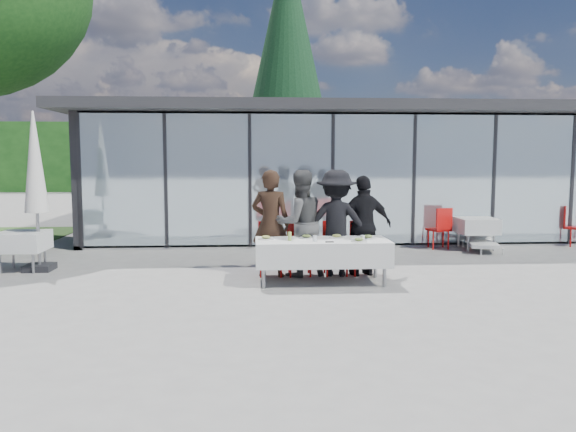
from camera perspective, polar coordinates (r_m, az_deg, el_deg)
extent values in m
plane|color=gray|center=(9.39, 1.67, -7.21)|extent=(90.00, 90.00, 0.00)
cube|color=gray|center=(17.46, 5.83, -0.98)|extent=(14.00, 8.00, 0.10)
cube|color=black|center=(21.20, 4.16, 4.45)|extent=(14.00, 0.20, 3.20)
cube|color=black|center=(17.59, -16.94, 3.91)|extent=(0.20, 8.00, 3.20)
cube|color=black|center=(19.69, 26.16, 3.75)|extent=(0.20, 8.00, 3.20)
cube|color=silver|center=(13.45, 8.65, 3.57)|extent=(13.60, 0.06, 3.10)
cube|color=#2D2D30|center=(16.98, 6.17, 9.88)|extent=(14.80, 8.80, 0.24)
cube|color=#262628|center=(13.73, -20.36, 3.32)|extent=(0.08, 0.10, 3.10)
cube|color=#262628|center=(13.30, -12.30, 3.48)|extent=(0.08, 0.10, 3.10)
cube|color=#262628|center=(13.14, -3.89, 3.58)|extent=(0.08, 0.10, 3.10)
cube|color=#262628|center=(13.28, 4.54, 3.59)|extent=(0.08, 0.10, 3.10)
cube|color=#262628|center=(13.68, 12.64, 3.54)|extent=(0.08, 0.10, 3.10)
cube|color=#262628|center=(14.35, 20.13, 3.42)|extent=(0.08, 0.10, 3.10)
cube|color=#262628|center=(15.23, 26.85, 3.27)|extent=(0.08, 0.10, 3.10)
cube|color=red|center=(15.70, -2.30, -0.25)|extent=(0.45, 0.45, 0.90)
cube|color=red|center=(16.29, 2.95, -0.03)|extent=(0.45, 0.45, 0.90)
cube|color=red|center=(16.28, 11.92, -0.15)|extent=(0.45, 0.45, 0.90)
cube|color=red|center=(17.57, 17.61, 0.13)|extent=(0.45, 0.45, 0.90)
cube|color=#153E13|center=(39.37, -23.19, 5.52)|extent=(6.50, 2.00, 4.40)
cube|color=#153E13|center=(37.46, -11.53, 5.88)|extent=(6.50, 2.00, 4.40)
cube|color=#153E13|center=(37.21, 0.83, 6.00)|extent=(6.50, 2.00, 4.40)
cube|color=#153E13|center=(38.65, 12.81, 5.85)|extent=(6.50, 2.00, 4.40)
cube|color=#153E13|center=(41.61, 23.49, 5.50)|extent=(6.50, 2.00, 4.40)
cube|color=silver|center=(9.58, 3.48, -3.66)|extent=(2.26, 0.96, 0.42)
cylinder|color=gray|center=(9.20, -2.47, -5.22)|extent=(0.06, 0.06, 0.71)
cylinder|color=gray|center=(9.45, 9.79, -5.00)|extent=(0.06, 0.06, 0.71)
cylinder|color=gray|center=(9.89, -2.55, -4.44)|extent=(0.06, 0.06, 0.71)
cylinder|color=gray|center=(10.12, 8.88, -4.27)|extent=(0.06, 0.06, 0.71)
imported|color=#322116|center=(10.07, -1.78, -0.74)|extent=(0.86, 0.86, 1.93)
cube|color=red|center=(10.18, -1.78, -3.59)|extent=(0.44, 0.44, 0.05)
cube|color=red|center=(10.34, -1.81, -2.05)|extent=(0.44, 0.04, 0.55)
cylinder|color=red|center=(10.04, -2.77, -5.09)|extent=(0.04, 0.04, 0.43)
cylinder|color=red|center=(10.05, -0.71, -5.08)|extent=(0.04, 0.04, 0.43)
cylinder|color=red|center=(10.39, -2.80, -4.72)|extent=(0.04, 0.04, 0.43)
cylinder|color=red|center=(10.41, -0.81, -4.70)|extent=(0.04, 0.04, 0.43)
imported|color=#4C4C4C|center=(10.10, 1.22, -0.75)|extent=(1.18, 1.18, 1.92)
cube|color=red|center=(10.21, 1.20, -3.57)|extent=(0.44, 0.44, 0.05)
cube|color=red|center=(10.37, 1.11, -2.02)|extent=(0.44, 0.04, 0.55)
cylinder|color=red|center=(10.06, 0.25, -5.06)|extent=(0.04, 0.04, 0.43)
cylinder|color=red|center=(10.09, 2.30, -5.04)|extent=(0.04, 0.04, 0.43)
cylinder|color=red|center=(10.41, 0.12, -4.69)|extent=(0.04, 0.04, 0.43)
cylinder|color=red|center=(10.44, 2.10, -4.66)|extent=(0.04, 0.04, 0.43)
imported|color=black|center=(10.18, 4.93, -0.71)|extent=(1.43, 1.43, 1.92)
cube|color=red|center=(10.29, 4.87, -3.52)|extent=(0.44, 0.44, 0.05)
cube|color=red|center=(10.44, 4.72, -1.98)|extent=(0.44, 0.04, 0.55)
cylinder|color=red|center=(10.13, 4.00, -5.01)|extent=(0.04, 0.04, 0.43)
cylinder|color=red|center=(10.18, 6.01, -4.97)|extent=(0.04, 0.04, 0.43)
cylinder|color=red|center=(10.48, 3.74, -4.64)|extent=(0.04, 0.04, 0.43)
cylinder|color=red|center=(10.53, 5.69, -4.60)|extent=(0.04, 0.04, 0.43)
imported|color=black|center=(10.27, 7.73, -0.97)|extent=(1.28, 1.28, 1.82)
cube|color=red|center=(10.37, 7.65, -3.47)|extent=(0.44, 0.44, 0.05)
cube|color=red|center=(10.53, 7.46, -1.95)|extent=(0.44, 0.04, 0.55)
cylinder|color=red|center=(10.20, 6.83, -4.95)|extent=(0.04, 0.04, 0.43)
cylinder|color=red|center=(10.27, 8.82, -4.91)|extent=(0.04, 0.04, 0.43)
cylinder|color=red|center=(10.55, 6.48, -4.59)|extent=(0.04, 0.04, 0.43)
cylinder|color=red|center=(10.62, 8.40, -4.55)|extent=(0.04, 0.04, 0.43)
cylinder|color=silver|center=(9.57, -2.25, -2.34)|extent=(0.27, 0.27, 0.01)
ellipsoid|color=gold|center=(9.57, -2.25, -2.14)|extent=(0.15, 0.15, 0.05)
cylinder|color=silver|center=(9.70, 1.88, -2.23)|extent=(0.27, 0.27, 0.01)
ellipsoid|color=#396425|center=(9.70, 1.88, -2.03)|extent=(0.15, 0.15, 0.05)
cylinder|color=silver|center=(9.78, 4.97, -2.19)|extent=(0.27, 0.27, 0.01)
ellipsoid|color=gold|center=(9.77, 4.97, -1.99)|extent=(0.15, 0.15, 0.05)
cylinder|color=silver|center=(9.76, 8.11, -2.24)|extent=(0.27, 0.27, 0.01)
ellipsoid|color=#396425|center=(9.75, 8.12, -2.04)|extent=(0.15, 0.15, 0.05)
cylinder|color=silver|center=(9.37, 7.23, -2.56)|extent=(0.27, 0.27, 0.01)
ellipsoid|color=#396425|center=(9.37, 7.23, -2.36)|extent=(0.15, 0.15, 0.05)
cylinder|color=#94B44B|center=(9.42, 0.17, -2.06)|extent=(0.06, 0.06, 0.15)
cylinder|color=silver|center=(9.33, 2.73, -2.29)|extent=(0.07, 0.07, 0.10)
cylinder|color=silver|center=(9.44, 7.58, -2.24)|extent=(0.07, 0.07, 0.10)
cube|color=black|center=(9.25, 4.25, -2.64)|extent=(0.14, 0.03, 0.01)
cube|color=silver|center=(11.76, -25.40, -2.34)|extent=(0.86, 0.86, 0.36)
cylinder|color=gray|center=(11.40, -24.51, -3.56)|extent=(0.05, 0.05, 0.72)
cylinder|color=gray|center=(12.18, -26.15, -3.06)|extent=(0.05, 0.05, 0.72)
cylinder|color=gray|center=(11.96, -23.49, -3.10)|extent=(0.05, 0.05, 0.72)
cube|color=silver|center=(13.83, 18.58, -0.93)|extent=(0.86, 0.86, 0.36)
cylinder|color=gray|center=(13.46, 17.84, -1.94)|extent=(0.05, 0.05, 0.72)
cylinder|color=gray|center=(13.69, 20.18, -1.89)|extent=(0.05, 0.05, 0.72)
cylinder|color=gray|center=(14.02, 16.95, -1.61)|extent=(0.05, 0.05, 0.72)
cylinder|color=gray|center=(14.24, 19.22, -1.57)|extent=(0.05, 0.05, 0.72)
cube|color=red|center=(15.29, 27.06, -1.06)|extent=(0.61, 0.61, 0.05)
cube|color=red|center=(15.28, 26.36, -0.08)|extent=(0.29, 0.38, 0.55)
cylinder|color=red|center=(15.07, 26.78, -2.04)|extent=(0.04, 0.04, 0.43)
cylinder|color=red|center=(15.38, 26.11, -1.86)|extent=(0.04, 0.04, 0.43)
cube|color=red|center=(13.70, 15.04, -1.35)|extent=(0.56, 0.56, 0.05)
cube|color=red|center=(13.51, 15.59, -0.39)|extent=(0.43, 0.18, 0.55)
cylinder|color=red|center=(13.50, 14.54, -2.44)|extent=(0.04, 0.04, 0.43)
cylinder|color=red|center=(13.62, 15.98, -2.41)|extent=(0.04, 0.04, 0.43)
cylinder|color=red|center=(13.84, 14.07, -2.23)|extent=(0.04, 0.04, 0.43)
cylinder|color=red|center=(13.96, 15.48, -2.20)|extent=(0.04, 0.04, 0.43)
cube|color=black|center=(11.70, -23.92, -4.79)|extent=(0.50, 0.50, 0.12)
cylinder|color=gray|center=(11.55, -24.18, 1.51)|extent=(0.06, 0.06, 2.70)
cone|color=silver|center=(11.52, -24.33, 5.03)|extent=(0.44, 0.44, 1.88)
cube|color=silver|center=(13.71, 19.12, -2.61)|extent=(0.93, 1.41, 0.08)
cube|color=silver|center=(14.21, 18.89, -1.21)|extent=(0.65, 0.41, 0.54)
cylinder|color=silver|center=(13.13, 19.02, -3.45)|extent=(0.04, 0.04, 0.14)
cylinder|color=silver|center=(13.32, 21.01, -3.39)|extent=(0.04, 0.04, 0.14)
cylinder|color=silver|center=(14.13, 17.31, -2.75)|extent=(0.04, 0.04, 0.14)
cylinder|color=silver|center=(14.32, 19.19, -2.70)|extent=(0.04, 0.04, 0.14)
cylinder|color=#382316|center=(22.17, -0.08, 2.97)|extent=(0.44, 0.44, 2.00)
cone|color=black|center=(22.48, -0.08, 15.81)|extent=(4.00, 4.00, 9.00)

